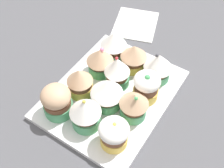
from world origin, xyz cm
name	(u,v)px	position (x,y,z in cm)	size (l,w,h in cm)	color
ground_plane	(112,100)	(0.00, 0.00, -1.50)	(180.00, 180.00, 3.00)	#4C4C51
baking_tray	(112,94)	(0.00, 0.00, 0.60)	(29.82, 23.57, 1.20)	silver
cupcake_0	(114,133)	(-9.72, -6.80, 4.54)	(5.77, 5.77, 6.64)	#EFC651
cupcake_1	(134,105)	(-2.39, -6.71, 4.84)	(5.84, 5.84, 7.13)	#4C9E6B
cupcake_2	(146,86)	(2.99, -6.54, 4.89)	(5.60, 5.60, 7.53)	#EFC651
cupcake_3	(158,66)	(9.17, -6.01, 4.97)	(6.34, 6.34, 7.39)	#4C9E6B
cupcake_4	(84,111)	(-9.24, 0.44, 5.19)	(6.19, 6.19, 7.88)	#4C9E6B
cupcake_5	(107,93)	(-2.94, -0.67, 4.96)	(6.76, 6.76, 7.14)	#4C9E6B
cupcake_6	(117,71)	(2.85, 0.56, 5.20)	(5.59, 5.59, 8.08)	#4C9E6B
cupcake_7	(132,56)	(8.93, 0.41, 4.78)	(6.09, 6.09, 6.77)	#EFC651
cupcake_8	(57,101)	(-10.00, 6.52, 4.86)	(6.00, 6.00, 7.34)	#4C9E6B
cupcake_9	(80,82)	(-3.58, 5.67, 4.86)	(5.53, 5.53, 7.14)	#EFC651
cupcake_10	(100,61)	(3.69, 5.59, 4.87)	(6.10, 6.10, 7.22)	#4C9E6B
cupcake_11	(113,45)	(9.33, 5.70, 4.99)	(6.25, 6.25, 7.47)	#4C9E6B
napkin	(136,24)	(24.01, 7.96, 0.30)	(12.83, 11.14, 0.60)	white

